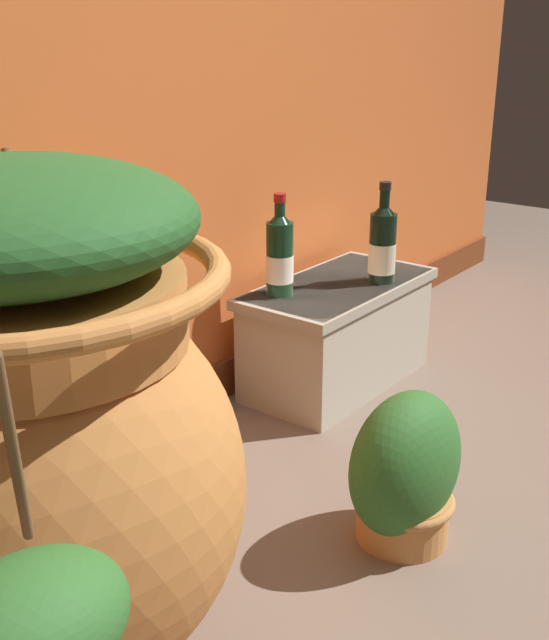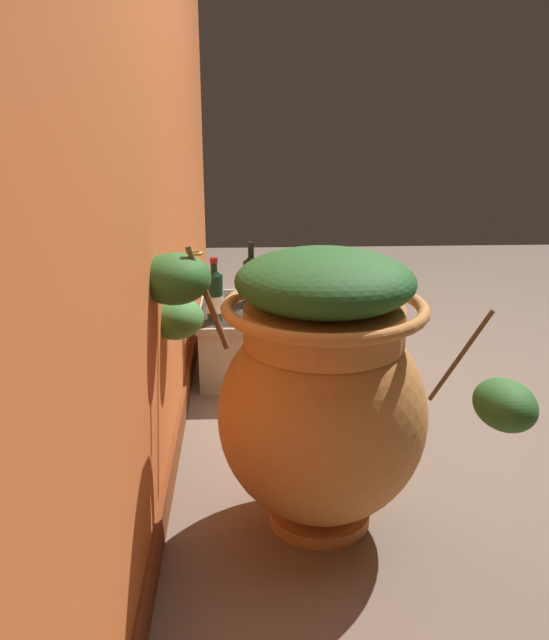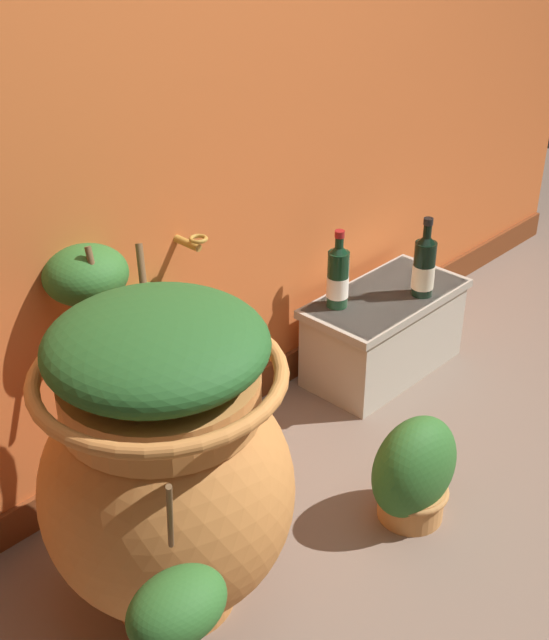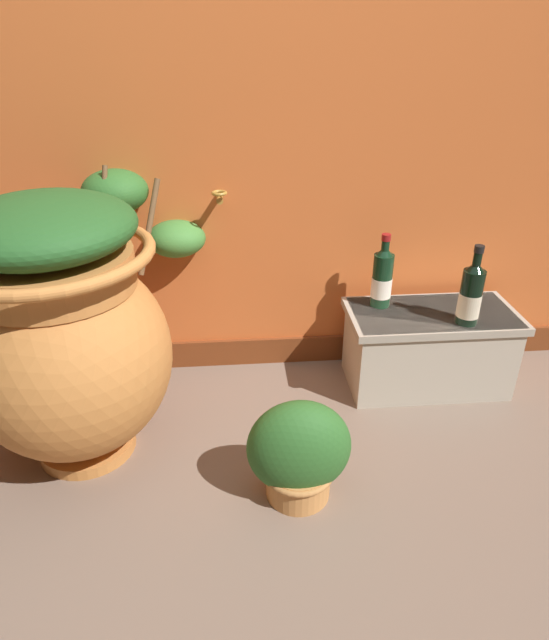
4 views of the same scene
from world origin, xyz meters
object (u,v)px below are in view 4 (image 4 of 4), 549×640
at_px(wine_bottle_left, 471,294).
at_px(terracotta_urn, 67,328).
at_px(potted_shrub, 299,454).
at_px(wine_bottle_middle, 382,277).

bearing_deg(wine_bottle_left, terracotta_urn, -172.26).
relative_size(terracotta_urn, potted_shrub, 3.11).
bearing_deg(wine_bottle_middle, potted_shrub, -121.89).
bearing_deg(wine_bottle_left, potted_shrub, -145.40).
height_order(terracotta_urn, potted_shrub, terracotta_urn).
bearing_deg(terracotta_urn, wine_bottle_left, 7.74).
height_order(wine_bottle_left, wine_bottle_middle, wine_bottle_left).
xyz_separation_m(wine_bottle_middle, potted_shrub, (-0.40, -0.64, -0.29)).
height_order(terracotta_urn, wine_bottle_left, terracotta_urn).
relative_size(terracotta_urn, wine_bottle_left, 3.53).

